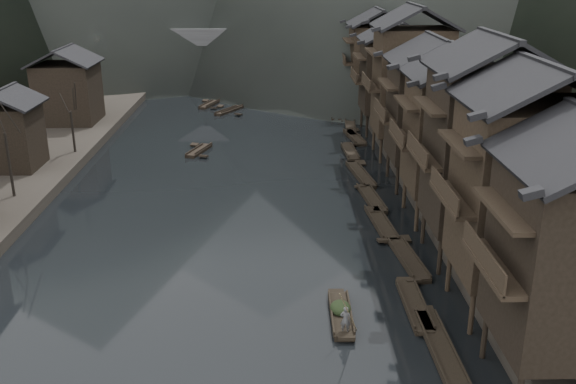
{
  "coord_description": "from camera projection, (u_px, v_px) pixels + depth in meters",
  "views": [
    {
      "loc": [
        3.73,
        -33.18,
        19.02
      ],
      "look_at": [
        4.7,
        12.42,
        2.5
      ],
      "focal_mm": 40.0,
      "sensor_mm": 36.0,
      "label": 1
    }
  ],
  "objects": [
    {
      "name": "water",
      "position": [
        213.0,
        305.0,
        37.59
      ],
      "size": [
        300.0,
        300.0,
        0.0
      ],
      "primitive_type": "plane",
      "color": "black",
      "rests_on": "ground"
    },
    {
      "name": "stone_bridge",
      "position": [
        251.0,
        52.0,
        103.53
      ],
      "size": [
        40.0,
        6.0,
        9.0
      ],
      "color": "#4C4C4F",
      "rests_on": "ground"
    },
    {
      "name": "boatman",
      "position": [
        346.0,
        316.0,
        34.05
      ],
      "size": [
        0.64,
        0.48,
        1.59
      ],
      "primitive_type": "imported",
      "rotation": [
        0.0,
        0.0,
        2.95
      ],
      "color": "#555557",
      "rests_on": "hero_sampan"
    },
    {
      "name": "hero_sampan",
      "position": [
        341.0,
        314.0,
        36.18
      ],
      "size": [
        1.23,
        5.44,
        0.44
      ],
      "color": "black",
      "rests_on": "water"
    },
    {
      "name": "stilt_houses",
      "position": [
        439.0,
        93.0,
        52.68
      ],
      "size": [
        9.0,
        67.6,
        15.28
      ],
      "color": "black",
      "rests_on": "ground"
    },
    {
      "name": "midriver_boats",
      "position": [
        235.0,
        109.0,
        86.19
      ],
      "size": [
        13.71,
        41.28,
        0.45
      ],
      "color": "black",
      "rests_on": "water"
    },
    {
      "name": "right_bank",
      "position": [
        540.0,
        123.0,
        75.58
      ],
      "size": [
        40.0,
        200.0,
        1.8
      ],
      "primitive_type": "cube",
      "color": "#2D2823",
      "rests_on": "ground"
    },
    {
      "name": "cargo_heap",
      "position": [
        341.0,
        303.0,
        36.22
      ],
      "size": [
        1.2,
        1.57,
        0.72
      ],
      "primitive_type": "ellipsoid",
      "color": "black",
      "rests_on": "hero_sampan"
    },
    {
      "name": "moored_sampans",
      "position": [
        359.0,
        161.0,
        63.7
      ],
      "size": [
        3.06,
        73.28,
        0.47
      ],
      "color": "black",
      "rests_on": "water"
    },
    {
      "name": "bamboo_pole",
      "position": [
        351.0,
        274.0,
        33.21
      ],
      "size": [
        1.35,
        1.56,
        3.38
      ],
      "primitive_type": "cylinder",
      "rotation": [
        0.53,
        0.0,
        -0.71
      ],
      "color": "#8C7A51",
      "rests_on": "boatman"
    }
  ]
}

